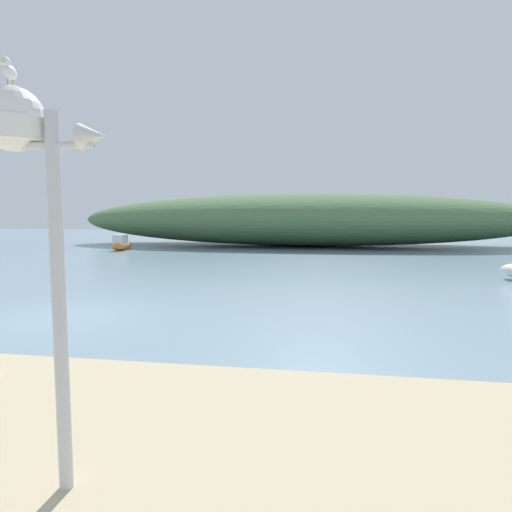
{
  "coord_description": "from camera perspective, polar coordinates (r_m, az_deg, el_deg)",
  "views": [
    {
      "loc": [
        6.69,
        -10.25,
        2.6
      ],
      "look_at": [
        3.75,
        7.11,
        0.95
      ],
      "focal_mm": 31.72,
      "sensor_mm": 36.0,
      "label": 1
    }
  ],
  "objects": [
    {
      "name": "ground_plane",
      "position": [
        12.51,
        -23.15,
        -7.08
      ],
      "size": [
        120.0,
        120.0,
        0.0
      ],
      "primitive_type": "plane",
      "color": "#7A99A8"
    },
    {
      "name": "distant_hill",
      "position": [
        37.14,
        6.24,
        4.57
      ],
      "size": [
        38.0,
        10.92,
        4.22
      ],
      "primitive_type": "ellipsoid",
      "color": "#517547",
      "rests_on": "ground"
    },
    {
      "name": "mast_structure",
      "position": [
        4.31,
        -27.25,
        11.29
      ],
      "size": [
        1.12,
        0.58,
        3.45
      ],
      "color": "silver",
      "rests_on": "beach_sand"
    },
    {
      "name": "seagull_on_radar",
      "position": [
        4.48,
        -28.71,
        19.85
      ],
      "size": [
        0.15,
        0.27,
        0.2
      ],
      "color": "orange",
      "rests_on": "mast_structure"
    },
    {
      "name": "motorboat_west_reach",
      "position": [
        33.82,
        -16.58,
        1.42
      ],
      "size": [
        1.06,
        3.04,
        1.11
      ],
      "color": "orange",
      "rests_on": "ground"
    }
  ]
}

